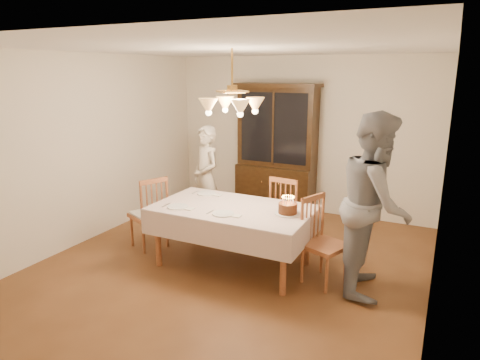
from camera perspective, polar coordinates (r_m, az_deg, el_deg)
The scene contains 14 objects.
ground at distance 5.46m, azimuth -0.95°, elevation -11.21°, with size 5.00×5.00×0.00m, color #593319.
room_shell at distance 4.98m, azimuth -1.02°, elevation 5.41°, with size 5.00×5.00×5.00m.
dining_table at distance 5.20m, azimuth -0.98°, elevation -4.41°, with size 1.90×1.10×0.76m.
china_hutch at distance 7.24m, azimuth 4.91°, elevation 3.85°, with size 1.38×0.54×2.16m.
chair_far_side at distance 5.89m, azimuth 6.47°, elevation -4.70°, with size 0.49×0.47×1.00m.
chair_left_end at distance 5.95m, azimuth -12.05°, elevation -4.61°, with size 0.56×0.57×1.00m.
chair_right_end at distance 4.96m, azimuth 11.14°, elevation -8.64°, with size 0.55×0.56×1.00m.
elderly_woman at distance 6.48m, azimuth -4.54°, elevation 0.31°, with size 0.57×0.38×1.58m, color beige.
adult_in_grey at distance 4.78m, azimuth 17.58°, elevation -3.03°, with size 0.96×0.74×1.97m, color slate.
birthday_cake at distance 4.94m, azimuth 6.38°, elevation -3.86°, with size 0.30×0.30×0.21m.
place_setting_near_left at distance 5.21m, azimuth -8.21°, elevation -3.56°, with size 0.39×0.25×0.02m.
place_setting_near_right at distance 4.92m, azimuth -2.14°, elevation -4.53°, with size 0.40×0.25×0.02m.
place_setting_far_left at distance 5.73m, azimuth -4.39°, elevation -1.80°, with size 0.40×0.25×0.02m.
chandelier at distance 4.94m, azimuth -1.04°, elevation 9.95°, with size 0.62×0.62×0.73m.
Camera 1 is at (2.26, -4.37, 2.36)m, focal length 32.00 mm.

